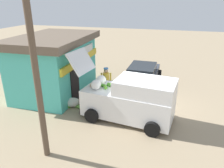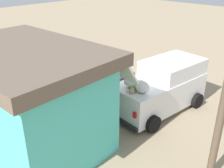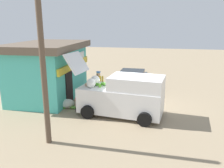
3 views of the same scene
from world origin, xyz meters
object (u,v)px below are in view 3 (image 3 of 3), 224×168
at_px(delivery_van, 123,96).
at_px(unloaded_banana_pile, 68,104).
at_px(vendor_standing, 99,84).
at_px(customer_bending, 90,93).
at_px(parked_sedan, 131,82).
at_px(paint_bucket, 99,90).
at_px(storefront_bar, 49,70).

relative_size(delivery_van, unloaded_banana_pile, 5.03).
relative_size(vendor_standing, unloaded_banana_pile, 1.80).
height_order(vendor_standing, customer_bending, vendor_standing).
height_order(parked_sedan, customer_bending, customer_bending).
height_order(parked_sedan, paint_bucket, parked_sedan).
bearing_deg(paint_bucket, parked_sedan, -70.46).
xyz_separation_m(customer_bending, unloaded_banana_pile, (0.02, 1.24, -0.70)).
bearing_deg(customer_bending, delivery_van, -100.62).
bearing_deg(vendor_standing, delivery_van, -137.17).
relative_size(customer_bending, paint_bucket, 4.52).
height_order(storefront_bar, parked_sedan, storefront_bar).
distance_m(delivery_van, paint_bucket, 4.16).
height_order(storefront_bar, customer_bending, storefront_bar).
distance_m(customer_bending, paint_bucket, 3.24).
relative_size(storefront_bar, customer_bending, 3.65).
bearing_deg(customer_bending, paint_bucket, 7.04).
bearing_deg(paint_bucket, vendor_standing, -164.75).
bearing_deg(delivery_van, storefront_bar, 68.60).
height_order(vendor_standing, unloaded_banana_pile, vendor_standing).
height_order(customer_bending, unloaded_banana_pile, customer_bending).
height_order(storefront_bar, vendor_standing, storefront_bar).
bearing_deg(vendor_standing, customer_bending, 178.24).
xyz_separation_m(unloaded_banana_pile, paint_bucket, (3.11, -0.85, -0.06)).
xyz_separation_m(storefront_bar, paint_bucket, (1.61, -2.56, -1.52)).
distance_m(storefront_bar, vendor_standing, 3.07).
xyz_separation_m(storefront_bar, delivery_van, (-1.85, -4.73, -0.69)).
xyz_separation_m(customer_bending, paint_bucket, (3.12, 0.39, -0.76)).
distance_m(vendor_standing, customer_bending, 1.54).
distance_m(parked_sedan, vendor_standing, 2.83).
bearing_deg(delivery_van, parked_sedan, 1.90).
height_order(storefront_bar, unloaded_banana_pile, storefront_bar).
xyz_separation_m(delivery_van, vendor_standing, (1.87, 1.73, -0.01)).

